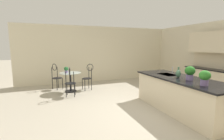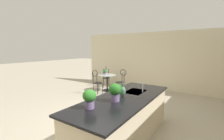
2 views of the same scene
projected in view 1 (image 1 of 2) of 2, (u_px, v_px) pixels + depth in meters
name	position (u px, v px, depth m)	size (l,w,h in m)	color
ground_plane	(146.00, 111.00, 4.44)	(40.00, 40.00, 0.00)	#B2A893
wall_left_window	(100.00, 54.00, 8.18)	(0.12, 7.80, 2.70)	beige
kitchen_island	(180.00, 94.00, 4.40)	(2.80, 1.06, 0.92)	beige
back_counter_run	(217.00, 81.00, 5.87)	(2.44, 0.64, 1.52)	beige
upper_cabinet_run	(220.00, 42.00, 5.66)	(2.40, 0.36, 0.76)	beige
bistro_table	(70.00, 80.00, 6.28)	(0.80, 0.80, 0.74)	black
chair_near_window	(56.00, 75.00, 6.64)	(0.53, 0.53, 1.04)	black
chair_by_island	(70.00, 81.00, 5.62)	(0.51, 0.45, 1.04)	black
chair_toward_desk	(88.00, 76.00, 6.55)	(0.44, 0.51, 1.04)	black
sink_faucet	(172.00, 70.00, 4.89)	(0.02, 0.02, 0.22)	#B2B5BA
potted_plant_on_table	(66.00, 69.00, 6.19)	(0.17, 0.17, 0.23)	#7A669E
potted_plant_counter_far	(205.00, 77.00, 3.45)	(0.23, 0.23, 0.33)	#7A669E
potted_plant_counter_near	(190.00, 72.00, 4.01)	(0.24, 0.24, 0.34)	#7A669E
vase_on_counter	(178.00, 73.00, 4.34)	(0.13, 0.13, 0.29)	#4C7A5B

